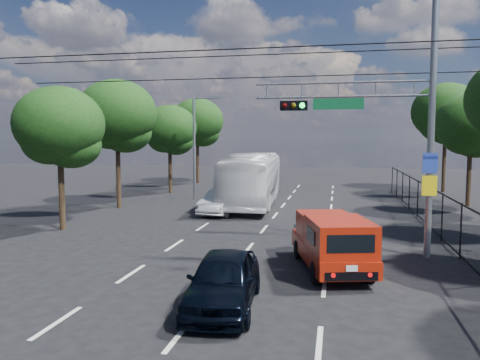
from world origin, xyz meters
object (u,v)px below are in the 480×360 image
(red_pickup, at_px, (332,241))
(signal_mast, at_px, (395,110))
(navy_hatchback, at_px, (223,280))
(white_bus, at_px, (253,179))
(white_van, at_px, (223,201))

(red_pickup, bearing_deg, signal_mast, 47.38)
(signal_mast, bearing_deg, navy_hatchback, -127.30)
(signal_mast, height_order, white_bus, signal_mast)
(red_pickup, xyz_separation_m, navy_hatchback, (-2.63, -3.93, -0.27))
(white_bus, height_order, white_van, white_bus)
(red_pickup, distance_m, white_van, 12.08)
(white_van, bearing_deg, white_bus, 82.86)
(signal_mast, distance_m, navy_hatchback, 9.05)
(white_bus, distance_m, white_van, 4.24)
(signal_mast, bearing_deg, white_van, 135.72)
(white_bus, bearing_deg, red_pickup, -73.71)
(signal_mast, height_order, red_pickup, signal_mast)
(red_pickup, bearing_deg, white_bus, 109.76)
(red_pickup, xyz_separation_m, white_bus, (-5.17, 14.39, 0.68))
(navy_hatchback, bearing_deg, signal_mast, 48.23)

